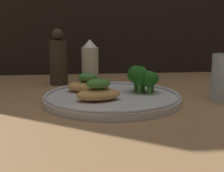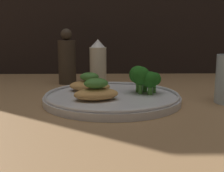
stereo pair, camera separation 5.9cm
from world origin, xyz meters
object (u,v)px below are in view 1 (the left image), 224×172
(sauce_bottle, at_px, (90,63))
(pepper_grinder, at_px, (58,60))
(plate, at_px, (112,97))
(broccoli_bunch, at_px, (142,77))

(sauce_bottle, xyz_separation_m, pepper_grinder, (-0.09, 0.00, 0.01))
(plate, distance_m, broccoli_bunch, 0.08)
(broccoli_bunch, relative_size, sauce_bottle, 0.55)
(sauce_bottle, distance_m, pepper_grinder, 0.09)
(plate, height_order, broccoli_bunch, broccoli_bunch)
(broccoli_bunch, relative_size, pepper_grinder, 0.45)
(sauce_bottle, bearing_deg, plate, -81.08)
(plate, relative_size, broccoli_bunch, 4.10)
(plate, distance_m, sauce_bottle, 0.23)
(plate, relative_size, pepper_grinder, 1.83)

